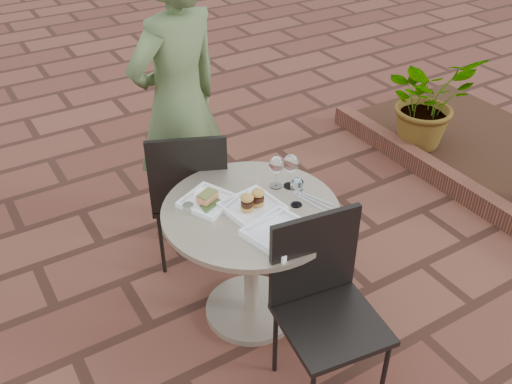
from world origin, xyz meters
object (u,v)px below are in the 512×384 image
chair_near (323,295)px  plate_tuna (281,233)px  diner (178,104)px  chair_far (189,187)px  plate_salmon (208,201)px  plate_sliders (253,205)px  cafe_table (251,246)px

chair_near → plate_tuna: chair_near is taller
diner → plate_tuna: size_ratio=5.33×
diner → plate_tuna: (-0.03, -1.17, -0.17)m
chair_far → plate_salmon: bearing=101.8°
diner → plate_sliders: size_ratio=6.26×
chair_far → chair_near: 1.12m
cafe_table → diner: bearing=87.3°
cafe_table → chair_near: bearing=-82.9°
plate_sliders → chair_far: bearing=97.3°
cafe_table → chair_near: size_ratio=0.97×
cafe_table → plate_salmon: plate_salmon is taller
plate_tuna → chair_near: bearing=-78.5°
plate_salmon → plate_tuna: plate_salmon is taller
diner → plate_salmon: size_ratio=5.89×
cafe_table → plate_sliders: size_ratio=3.08×
plate_sliders → plate_tuna: size_ratio=0.85×
plate_salmon → plate_sliders: size_ratio=1.06×
cafe_table → chair_far: 0.59m
chair_near → plate_tuna: 0.34m
chair_near → plate_tuna: size_ratio=2.71×
chair_far → plate_tuna: chair_far is taller
cafe_table → plate_tuna: plate_tuna is taller
diner → chair_far: bearing=54.8°
chair_near → plate_tuna: bearing=109.6°
diner → cafe_table: bearing=71.6°
chair_near → plate_sliders: 0.56m
chair_near → plate_salmon: bearing=116.7°
diner → plate_sliders: diner is taller
cafe_table → plate_salmon: bearing=137.4°
diner → plate_salmon: (-0.21, -0.76, -0.17)m
plate_salmon → plate_tuna: (0.17, -0.41, -0.00)m
chair_far → plate_tuna: size_ratio=2.71×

